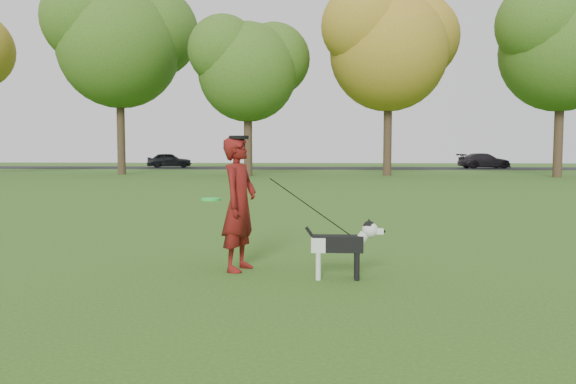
# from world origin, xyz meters

# --- Properties ---
(ground) EXTENTS (120.00, 120.00, 0.00)m
(ground) POSITION_xyz_m (0.00, 0.00, 0.00)
(ground) COLOR #285116
(ground) RESTS_ON ground
(road) EXTENTS (120.00, 7.00, 0.02)m
(road) POSITION_xyz_m (0.00, 40.00, 0.01)
(road) COLOR black
(road) RESTS_ON ground
(man) EXTENTS (0.53, 0.67, 1.61)m
(man) POSITION_xyz_m (-0.49, 0.21, 0.80)
(man) COLOR #5E130D
(man) RESTS_ON ground
(dog) EXTENTS (0.90, 0.18, 0.68)m
(dog) POSITION_xyz_m (0.75, -0.17, 0.42)
(dog) COLOR black
(dog) RESTS_ON ground
(car_left) EXTENTS (3.89, 2.20, 1.25)m
(car_left) POSITION_xyz_m (-12.76, 40.00, 0.64)
(car_left) COLOR black
(car_left) RESTS_ON road
(car_right) EXTENTS (4.42, 2.38, 1.22)m
(car_right) POSITION_xyz_m (13.19, 40.00, 0.63)
(car_right) COLOR black
(car_right) RESTS_ON road
(man_held_items) EXTENTS (1.80, 0.50, 1.16)m
(man_held_items) POSITION_xyz_m (0.37, -0.00, 0.80)
(man_held_items) COLOR #1CE340
(man_held_items) RESTS_ON ground
(tree_row) EXTENTS (51.74, 8.86, 12.01)m
(tree_row) POSITION_xyz_m (-1.43, 26.07, 7.41)
(tree_row) COLOR #38281C
(tree_row) RESTS_ON ground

